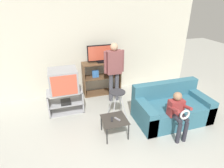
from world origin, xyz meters
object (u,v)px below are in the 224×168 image
object	(u,v)px
couch	(171,108)
person_seated_child	(178,112)
remote_control_black	(112,119)
folding_stool	(117,97)
television_flat	(102,54)
snack_table	(114,121)
media_shelf	(102,78)
tv_stand	(66,101)
remote_control_white	(117,119)
person_standing_adult	(114,67)
television_main	(63,81)

from	to	relation	value
couch	person_seated_child	world-z (taller)	person_seated_child
remote_control_black	folding_stool	bearing A→B (deg)	78.67
television_flat	snack_table	world-z (taller)	television_flat
media_shelf	couch	xyz separation A→B (m)	(1.20, -1.73, -0.21)
remote_control_black	person_seated_child	bearing A→B (deg)	0.48
television_flat	folding_stool	size ratio (longest dim) A/B	1.14
media_shelf	folding_stool	size ratio (longest dim) A/B	1.53
tv_stand	person_seated_child	size ratio (longest dim) A/B	0.87
snack_table	couch	bearing A→B (deg)	6.21
remote_control_white	media_shelf	bearing A→B (deg)	55.83
folding_stool	person_standing_adult	size ratio (longest dim) A/B	0.44
remote_control_black	remote_control_white	size ratio (longest dim) A/B	1.00
television_main	snack_table	xyz separation A→B (m)	(0.87, -1.19, -0.49)
television_flat	folding_stool	world-z (taller)	television_flat
television_flat	couch	bearing A→B (deg)	-55.88
television_main	television_flat	size ratio (longest dim) A/B	0.80
remote_control_white	person_seated_child	world-z (taller)	person_seated_child
tv_stand	television_flat	xyz separation A→B (m)	(1.11, 0.68, 0.91)
television_flat	remote_control_black	distance (m)	2.07
television_main	snack_table	distance (m)	1.55
television_main	remote_control_white	size ratio (longest dim) A/B	4.46
media_shelf	folding_stool	bearing A→B (deg)	-88.99
couch	person_standing_adult	xyz separation A→B (m)	(-0.99, 1.21, 0.68)
couch	media_shelf	bearing A→B (deg)	124.72
remote_control_black	couch	xyz separation A→B (m)	(1.47, 0.15, -0.11)
remote_control_black	person_standing_adult	world-z (taller)	person_standing_adult
television_flat	remote_control_white	distance (m)	2.08
television_main	folding_stool	xyz separation A→B (m)	(1.11, -0.65, -0.27)
media_shelf	person_standing_adult	world-z (taller)	person_standing_adult
tv_stand	folding_stool	bearing A→B (deg)	-30.76
television_flat	person_standing_adult	bearing A→B (deg)	-70.48
television_flat	person_seated_child	size ratio (longest dim) A/B	0.84
folding_stool	remote_control_white	xyz separation A→B (m)	(-0.19, -0.57, -0.17)
tv_stand	television_main	xyz separation A→B (m)	(0.01, -0.02, 0.56)
person_seated_child	television_main	bearing A→B (deg)	142.78
media_shelf	remote_control_black	size ratio (longest dim) A/B	7.47
remote_control_black	media_shelf	bearing A→B (deg)	99.10
media_shelf	remote_control_black	xyz separation A→B (m)	(-0.27, -1.88, -0.09)
tv_stand	snack_table	distance (m)	1.49
couch	person_seated_child	bearing A→B (deg)	-113.31
television_main	person_seated_child	distance (m)	2.59
person_standing_adult	person_seated_child	world-z (taller)	person_standing_adult
folding_stool	snack_table	world-z (taller)	folding_stool
folding_stool	snack_table	xyz separation A→B (m)	(-0.24, -0.54, -0.22)
folding_stool	person_seated_child	size ratio (longest dim) A/B	0.74
snack_table	television_main	bearing A→B (deg)	126.17
snack_table	remote_control_white	distance (m)	0.08
media_shelf	snack_table	size ratio (longest dim) A/B	2.19
remote_control_white	folding_stool	bearing A→B (deg)	42.27
person_standing_adult	person_seated_child	bearing A→B (deg)	-66.35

